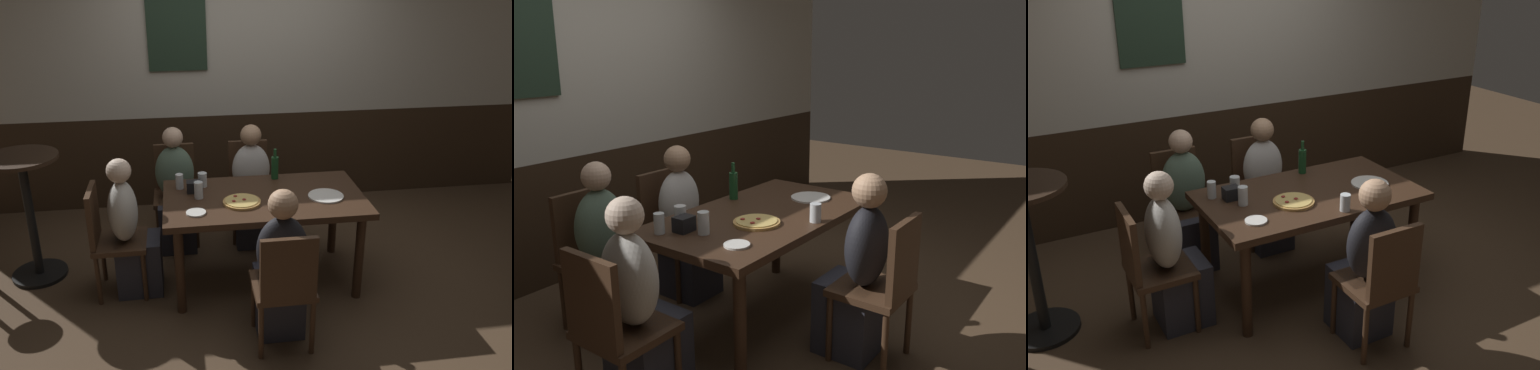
{
  "view_description": "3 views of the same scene",
  "coord_description": "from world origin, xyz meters",
  "views": [
    {
      "loc": [
        -0.62,
        -3.78,
        2.44
      ],
      "look_at": [
        -0.07,
        -0.07,
        0.87
      ],
      "focal_mm": 38.14,
      "sensor_mm": 36.0,
      "label": 1
    },
    {
      "loc": [
        -2.61,
        -1.94,
        1.79
      ],
      "look_at": [
        0.24,
        0.11,
        0.86
      ],
      "focal_mm": 37.64,
      "sensor_mm": 36.0,
      "label": 2
    },
    {
      "loc": [
        -1.91,
        -3.11,
        2.35
      ],
      "look_at": [
        -0.23,
        -0.05,
        0.86
      ],
      "focal_mm": 39.48,
      "sensor_mm": 36.0,
      "label": 3
    }
  ],
  "objects": [
    {
      "name": "ground_plane",
      "position": [
        0.0,
        0.0,
        0.0
      ],
      "size": [
        12.0,
        12.0,
        0.0
      ],
      "primitive_type": "plane",
      "color": "#4C3826"
    },
    {
      "name": "wall_back",
      "position": [
        -0.0,
        1.65,
        1.3
      ],
      "size": [
        6.4,
        0.13,
        2.6
      ],
      "color": "#332316",
      "rests_on": "ground_plane"
    },
    {
      "name": "dining_table",
      "position": [
        0.0,
        0.0,
        0.65
      ],
      "size": [
        1.54,
        0.87,
        0.74
      ],
      "color": "#382316",
      "rests_on": "ground_plane"
    },
    {
      "name": "chair_mid_near",
      "position": [
        0.0,
        -0.85,
        0.5
      ],
      "size": [
        0.4,
        0.4,
        0.88
      ],
      "color": "#422B1C",
      "rests_on": "ground_plane"
    },
    {
      "name": "chair_mid_far",
      "position": [
        0.0,
        0.85,
        0.5
      ],
      "size": [
        0.4,
        0.4,
        0.88
      ],
      "color": "#422B1C",
      "rests_on": "ground_plane"
    },
    {
      "name": "chair_head_west",
      "position": [
        -1.19,
        0.0,
        0.5
      ],
      "size": [
        0.4,
        0.4,
        0.88
      ],
      "color": "#422B1C",
      "rests_on": "ground_plane"
    },
    {
      "name": "chair_left_far",
      "position": [
        -0.68,
        0.85,
        0.5
      ],
      "size": [
        0.4,
        0.4,
        0.88
      ],
      "color": "#422B1C",
      "rests_on": "ground_plane"
    },
    {
      "name": "person_mid_near",
      "position": [
        0.0,
        -0.69,
        0.46
      ],
      "size": [
        0.34,
        0.37,
        1.1
      ],
      "color": "#2D2D38",
      "rests_on": "ground_plane"
    },
    {
      "name": "person_mid_far",
      "position": [
        -0.0,
        0.69,
        0.46
      ],
      "size": [
        0.34,
        0.37,
        1.1
      ],
      "color": "#2D2D38",
      "rests_on": "ground_plane"
    },
    {
      "name": "person_head_west",
      "position": [
        -1.02,
        0.0,
        0.46
      ],
      "size": [
        0.37,
        0.34,
        1.1
      ],
      "color": "#2D2D38",
      "rests_on": "ground_plane"
    },
    {
      "name": "person_left_far",
      "position": [
        -0.68,
        0.69,
        0.46
      ],
      "size": [
        0.34,
        0.37,
        1.1
      ],
      "color": "#2D2D38",
      "rests_on": "ground_plane"
    },
    {
      "name": "pizza",
      "position": [
        -0.19,
        -0.1,
        0.75
      ],
      "size": [
        0.28,
        0.28,
        0.03
      ],
      "color": "tan",
      "rests_on": "dining_table"
    },
    {
      "name": "tumbler_short",
      "position": [
        -0.46,
        0.26,
        0.79
      ],
      "size": [
        0.07,
        0.07,
        0.12
      ],
      "color": "silver",
      "rests_on": "dining_table"
    },
    {
      "name": "beer_glass_half",
      "position": [
        -0.5,
        0.04,
        0.8
      ],
      "size": [
        0.07,
        0.07,
        0.13
      ],
      "color": "silver",
      "rests_on": "dining_table"
    },
    {
      "name": "beer_glass_tall",
      "position": [
        -0.64,
        0.25,
        0.79
      ],
      "size": [
        0.06,
        0.06,
        0.12
      ],
      "color": "silver",
      "rests_on": "dining_table"
    },
    {
      "name": "tumbler_water",
      "position": [
        0.05,
        -0.37,
        0.79
      ],
      "size": [
        0.07,
        0.07,
        0.11
      ],
      "color": "silver",
      "rests_on": "dining_table"
    },
    {
      "name": "beer_bottle_green",
      "position": [
        0.15,
        0.35,
        0.84
      ],
      "size": [
        0.06,
        0.06,
        0.26
      ],
      "color": "#194723",
      "rests_on": "dining_table"
    },
    {
      "name": "plate_white_large",
      "position": [
        0.47,
        -0.08,
        0.75
      ],
      "size": [
        0.27,
        0.27,
        0.01
      ],
      "primitive_type": "cylinder",
      "color": "white",
      "rests_on": "dining_table"
    },
    {
      "name": "plate_white_small",
      "position": [
        -0.53,
        -0.23,
        0.75
      ],
      "size": [
        0.14,
        0.14,
        0.01
      ],
      "primitive_type": "cylinder",
      "color": "white",
      "rests_on": "dining_table"
    },
    {
      "name": "condiment_caddy",
      "position": [
        -0.53,
        0.16,
        0.79
      ],
      "size": [
        0.11,
        0.09,
        0.09
      ],
      "primitive_type": "cube",
      "color": "black",
      "rests_on": "dining_table"
    }
  ]
}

